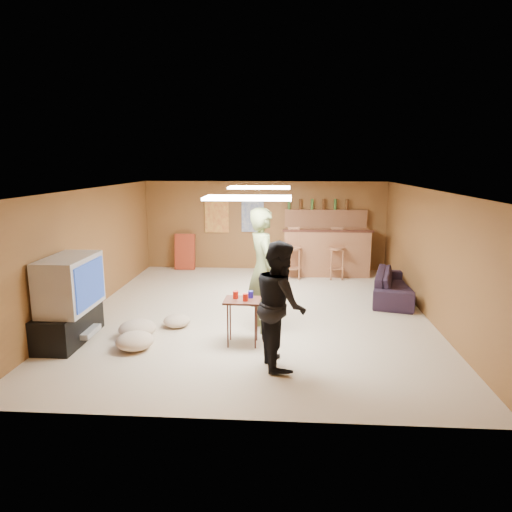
# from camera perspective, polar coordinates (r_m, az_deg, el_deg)

# --- Properties ---
(ground) EXTENTS (7.00, 7.00, 0.00)m
(ground) POSITION_cam_1_polar(r_m,az_deg,el_deg) (8.27, -0.09, -7.08)
(ground) COLOR #C8B398
(ground) RESTS_ON ground
(ceiling) EXTENTS (6.00, 7.00, 0.02)m
(ceiling) POSITION_cam_1_polar(r_m,az_deg,el_deg) (7.85, -0.10, 8.32)
(ceiling) COLOR silver
(ceiling) RESTS_ON ground
(wall_back) EXTENTS (6.00, 0.02, 2.20)m
(wall_back) POSITION_cam_1_polar(r_m,az_deg,el_deg) (11.44, 1.09, 3.81)
(wall_back) COLOR brown
(wall_back) RESTS_ON ground
(wall_front) EXTENTS (6.00, 0.02, 2.20)m
(wall_front) POSITION_cam_1_polar(r_m,az_deg,el_deg) (4.62, -3.06, -8.01)
(wall_front) COLOR brown
(wall_front) RESTS_ON ground
(wall_left) EXTENTS (0.02, 7.00, 2.20)m
(wall_left) POSITION_cam_1_polar(r_m,az_deg,el_deg) (8.72, -20.17, 0.64)
(wall_left) COLOR brown
(wall_left) RESTS_ON ground
(wall_right) EXTENTS (0.02, 7.00, 2.20)m
(wall_right) POSITION_cam_1_polar(r_m,az_deg,el_deg) (8.35, 20.92, 0.12)
(wall_right) COLOR brown
(wall_right) RESTS_ON ground
(tv_stand) EXTENTS (0.55, 1.30, 0.50)m
(tv_stand) POSITION_cam_1_polar(r_m,az_deg,el_deg) (7.50, -22.36, -7.96)
(tv_stand) COLOR black
(tv_stand) RESTS_ON ground
(dvd_box) EXTENTS (0.35, 0.50, 0.08)m
(dvd_box) POSITION_cam_1_polar(r_m,az_deg,el_deg) (7.44, -20.76, -8.81)
(dvd_box) COLOR #B2B2B7
(dvd_box) RESTS_ON tv_stand
(tv_body) EXTENTS (0.60, 1.10, 0.80)m
(tv_body) POSITION_cam_1_polar(r_m,az_deg,el_deg) (7.29, -22.26, -3.17)
(tv_body) COLOR #B2B2B7
(tv_body) RESTS_ON tv_stand
(tv_screen) EXTENTS (0.02, 0.95, 0.65)m
(tv_screen) POSITION_cam_1_polar(r_m,az_deg,el_deg) (7.16, -20.02, -3.26)
(tv_screen) COLOR navy
(tv_screen) RESTS_ON tv_body
(bar_counter) EXTENTS (2.00, 0.60, 1.10)m
(bar_counter) POSITION_cam_1_polar(r_m,az_deg,el_deg) (11.02, 8.76, 0.47)
(bar_counter) COLOR brown
(bar_counter) RESTS_ON ground
(bar_lip) EXTENTS (2.10, 0.12, 0.05)m
(bar_lip) POSITION_cam_1_polar(r_m,az_deg,el_deg) (10.68, 8.97, 3.11)
(bar_lip) COLOR #3E1C13
(bar_lip) RESTS_ON bar_counter
(bar_shelf) EXTENTS (2.00, 0.18, 0.05)m
(bar_shelf) POSITION_cam_1_polar(r_m,az_deg,el_deg) (11.32, 8.72, 5.63)
(bar_shelf) COLOR brown
(bar_shelf) RESTS_ON bar_backing
(bar_backing) EXTENTS (2.00, 0.14, 0.60)m
(bar_backing) POSITION_cam_1_polar(r_m,az_deg,el_deg) (11.37, 8.67, 4.14)
(bar_backing) COLOR brown
(bar_backing) RESTS_ON bar_counter
(poster_left) EXTENTS (0.60, 0.03, 0.85)m
(poster_left) POSITION_cam_1_polar(r_m,az_deg,el_deg) (11.49, -4.92, 5.06)
(poster_left) COLOR #BF3F26
(poster_left) RESTS_ON wall_back
(poster_right) EXTENTS (0.55, 0.03, 0.80)m
(poster_right) POSITION_cam_1_polar(r_m,az_deg,el_deg) (11.39, -0.42, 5.04)
(poster_right) COLOR #334C99
(poster_right) RESTS_ON wall_back
(folding_chair_stack) EXTENTS (0.50, 0.26, 0.91)m
(folding_chair_stack) POSITION_cam_1_polar(r_m,az_deg,el_deg) (11.61, -8.87, 0.54)
(folding_chair_stack) COLOR #AA371F
(folding_chair_stack) RESTS_ON ground
(ceiling_panel_front) EXTENTS (1.20, 0.60, 0.04)m
(ceiling_panel_front) POSITION_cam_1_polar(r_m,az_deg,el_deg) (6.36, -1.02, 7.27)
(ceiling_panel_front) COLOR white
(ceiling_panel_front) RESTS_ON ceiling
(ceiling_panel_back) EXTENTS (1.20, 0.60, 0.04)m
(ceiling_panel_back) POSITION_cam_1_polar(r_m,az_deg,el_deg) (9.05, 0.42, 8.56)
(ceiling_panel_back) COLOR white
(ceiling_panel_back) RESTS_ON ceiling
(person_olive) EXTENTS (0.69, 0.84, 1.97)m
(person_olive) POSITION_cam_1_polar(r_m,az_deg,el_deg) (7.20, 0.87, -1.75)
(person_olive) COLOR #626C3E
(person_olive) RESTS_ON ground
(person_black) EXTENTS (0.81, 0.94, 1.68)m
(person_black) POSITION_cam_1_polar(r_m,az_deg,el_deg) (5.99, 3.03, -6.03)
(person_black) COLOR black
(person_black) RESTS_ON ground
(sofa) EXTENTS (1.17, 1.99, 0.55)m
(sofa) POSITION_cam_1_polar(r_m,az_deg,el_deg) (9.41, 17.01, -3.55)
(sofa) COLOR black
(sofa) RESTS_ON ground
(tray_table) EXTENTS (0.54, 0.44, 0.69)m
(tray_table) POSITION_cam_1_polar(r_m,az_deg,el_deg) (6.79, -1.70, -8.23)
(tray_table) COLOR #3E1C13
(tray_table) RESTS_ON ground
(cup_red_near) EXTENTS (0.10, 0.10, 0.11)m
(cup_red_near) POSITION_cam_1_polar(r_m,az_deg,el_deg) (6.72, -2.57, -4.87)
(cup_red_near) COLOR red
(cup_red_near) RESTS_ON tray_table
(cup_red_far) EXTENTS (0.08, 0.08, 0.11)m
(cup_red_far) POSITION_cam_1_polar(r_m,az_deg,el_deg) (6.60, -1.34, -5.17)
(cup_red_far) COLOR red
(cup_red_far) RESTS_ON tray_table
(cup_blue) EXTENTS (0.09, 0.09, 0.11)m
(cup_blue) POSITION_cam_1_polar(r_m,az_deg,el_deg) (6.74, -0.68, -4.83)
(cup_blue) COLOR #1C17A0
(cup_blue) RESTS_ON tray_table
(bar_stool_left) EXTENTS (0.43, 0.43, 1.33)m
(bar_stool_left) POSITION_cam_1_polar(r_m,az_deg,el_deg) (10.52, 4.73, 0.68)
(bar_stool_left) COLOR brown
(bar_stool_left) RESTS_ON ground
(bar_stool_right) EXTENTS (0.39, 0.39, 1.21)m
(bar_stool_right) POSITION_cam_1_polar(r_m,az_deg,el_deg) (10.64, 10.07, 0.34)
(bar_stool_right) COLOR brown
(bar_stool_right) RESTS_ON ground
(cushion_near_tv) EXTENTS (0.69, 0.69, 0.26)m
(cushion_near_tv) POSITION_cam_1_polar(r_m,az_deg,el_deg) (7.38, -14.62, -8.76)
(cushion_near_tv) COLOR tan
(cushion_near_tv) RESTS_ON ground
(cushion_mid) EXTENTS (0.56, 0.56, 0.20)m
(cushion_mid) POSITION_cam_1_polar(r_m,az_deg,el_deg) (7.68, -9.88, -7.98)
(cushion_mid) COLOR tan
(cushion_mid) RESTS_ON ground
(cushion_far) EXTENTS (0.65, 0.65, 0.25)m
(cushion_far) POSITION_cam_1_polar(r_m,az_deg,el_deg) (6.92, -14.91, -10.22)
(cushion_far) COLOR tan
(cushion_far) RESTS_ON ground
(bottle_row) EXTENTS (1.48, 0.08, 0.26)m
(bottle_row) POSITION_cam_1_polar(r_m,az_deg,el_deg) (11.27, 7.73, 6.43)
(bottle_row) COLOR #3F7233
(bottle_row) RESTS_ON bar_shelf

